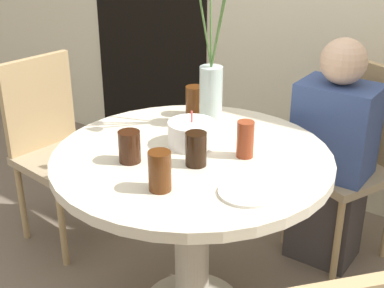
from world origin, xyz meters
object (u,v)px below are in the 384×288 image
at_px(drink_glass_3, 196,149).
at_px(drink_glass_1, 129,147).
at_px(flower_vase, 212,68).
at_px(birthday_cake, 192,134).
at_px(chair_far_back, 54,140).
at_px(side_plate, 247,192).
at_px(drink_glass_2, 195,101).
at_px(drink_glass_0, 245,139).
at_px(chair_right_flank, 356,151).
at_px(person_woman, 332,162).
at_px(drink_glass_4, 160,171).

bearing_deg(drink_glass_3, drink_glass_1, -151.39).
bearing_deg(flower_vase, drink_glass_1, -96.81).
bearing_deg(drink_glass_3, birthday_cake, 130.31).
height_order(chair_far_back, side_plate, chair_far_back).
bearing_deg(drink_glass_3, drink_glass_2, 125.55).
distance_m(drink_glass_0, drink_glass_3, 0.19).
height_order(flower_vase, drink_glass_3, flower_vase).
height_order(drink_glass_0, drink_glass_1, drink_glass_0).
distance_m(side_plate, drink_glass_0, 0.28).
bearing_deg(drink_glass_2, flower_vase, -24.76).
height_order(chair_right_flank, drink_glass_0, chair_right_flank).
xyz_separation_m(drink_glass_0, drink_glass_3, (-0.11, -0.16, -0.01)).
distance_m(chair_far_back, drink_glass_1, 0.85).
relative_size(chair_right_flank, drink_glass_2, 7.10).
relative_size(drink_glass_1, drink_glass_2, 0.89).
relative_size(drink_glass_1, drink_glass_3, 0.94).
bearing_deg(side_plate, chair_far_back, 168.67).
bearing_deg(drink_glass_2, drink_glass_1, -81.75).
relative_size(flower_vase, drink_glass_2, 5.98).
bearing_deg(person_woman, drink_glass_3, -107.04).
height_order(drink_glass_0, drink_glass_3, drink_glass_0).
relative_size(side_plate, person_woman, 0.18).
bearing_deg(birthday_cake, drink_glass_3, -49.69).
bearing_deg(chair_right_flank, drink_glass_1, -93.23).
xyz_separation_m(birthday_cake, flower_vase, (-0.05, 0.21, 0.20)).
distance_m(flower_vase, side_plate, 0.63).
height_order(chair_right_flank, chair_far_back, same).
height_order(drink_glass_4, person_woman, person_woman).
bearing_deg(drink_glass_3, side_plate, -16.61).
bearing_deg(flower_vase, chair_far_back, -168.19).
bearing_deg(side_plate, birthday_cake, 150.56).
distance_m(chair_right_flank, side_plate, 1.00).
height_order(birthday_cake, side_plate, birthday_cake).
xyz_separation_m(chair_right_flank, drink_glass_0, (-0.19, -0.74, 0.28)).
xyz_separation_m(drink_glass_3, person_woman, (0.23, 0.76, -0.29)).
distance_m(drink_glass_2, drink_glass_4, 0.68).
bearing_deg(flower_vase, drink_glass_3, -65.29).
height_order(drink_glass_1, drink_glass_2, drink_glass_2).
xyz_separation_m(side_plate, drink_glass_0, (-0.15, 0.24, 0.06)).
distance_m(chair_right_flank, drink_glass_2, 0.82).
distance_m(birthday_cake, person_woman, 0.77).
relative_size(flower_vase, side_plate, 4.08).
relative_size(chair_right_flank, birthday_cake, 5.03).
bearing_deg(birthday_cake, flower_vase, 102.35).
bearing_deg(person_woman, drink_glass_0, -101.78).
height_order(chair_right_flank, birthday_cake, chair_right_flank).
bearing_deg(drink_glass_3, drink_glass_4, -87.95).
distance_m(birthday_cake, side_plate, 0.42).
bearing_deg(birthday_cake, person_woman, 61.37).
bearing_deg(chair_right_flank, chair_far_back, -126.69).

